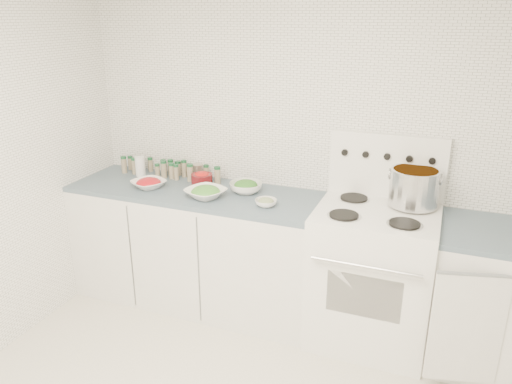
# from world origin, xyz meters

# --- Properties ---
(room_walls) EXTENTS (3.54, 3.04, 2.52)m
(room_walls) POSITION_xyz_m (0.00, 0.00, 1.56)
(room_walls) COLOR white
(room_walls) RESTS_ON ground
(counter_left) EXTENTS (1.85, 0.62, 0.90)m
(counter_left) POSITION_xyz_m (-0.82, 1.19, 0.45)
(counter_left) COLOR white
(counter_left) RESTS_ON ground
(stove) EXTENTS (0.76, 0.70, 1.36)m
(stove) POSITION_xyz_m (0.48, 1.19, 0.50)
(stove) COLOR white
(stove) RESTS_ON ground
(counter_right) EXTENTS (0.89, 0.73, 0.90)m
(counter_right) POSITION_xyz_m (1.30, 1.19, 0.45)
(counter_right) COLOR white
(counter_right) RESTS_ON ground
(stock_pot) EXTENTS (0.33, 0.31, 0.23)m
(stock_pot) POSITION_xyz_m (0.67, 1.33, 1.07)
(stock_pot) COLOR silver
(stock_pot) RESTS_ON stove
(bowl_tomato) EXTENTS (0.31, 0.31, 0.08)m
(bowl_tomato) POSITION_xyz_m (-1.16, 1.11, 0.93)
(bowl_tomato) COLOR white
(bowl_tomato) RESTS_ON counter_left
(bowl_snowpea) EXTENTS (0.34, 0.34, 0.09)m
(bowl_snowpea) POSITION_xyz_m (-0.68, 1.08, 0.94)
(bowl_snowpea) COLOR white
(bowl_snowpea) RESTS_ON counter_left
(bowl_broccoli) EXTENTS (0.30, 0.30, 0.09)m
(bowl_broccoli) POSITION_xyz_m (-0.46, 1.27, 0.94)
(bowl_broccoli) COLOR white
(bowl_broccoli) RESTS_ON counter_left
(bowl_zucchini) EXTENTS (0.19, 0.19, 0.06)m
(bowl_zucchini) POSITION_xyz_m (-0.23, 1.08, 0.93)
(bowl_zucchini) COLOR white
(bowl_zucchini) RESTS_ON counter_left
(bowl_pepper) EXTENTS (0.16, 0.16, 0.10)m
(bowl_pepper) POSITION_xyz_m (-0.83, 1.32, 0.95)
(bowl_pepper) COLOR #5E1014
(bowl_pepper) RESTS_ON counter_left
(salt_canister) EXTENTS (0.10, 0.10, 0.15)m
(salt_canister) POSITION_xyz_m (-1.37, 1.33, 0.98)
(salt_canister) COLOR white
(salt_canister) RESTS_ON counter_left
(tin_can) EXTENTS (0.09, 0.09, 0.11)m
(tin_can) POSITION_xyz_m (-0.93, 1.45, 0.95)
(tin_can) COLOR #A5998C
(tin_can) RESTS_ON counter_left
(spice_cluster) EXTENTS (0.86, 0.15, 0.14)m
(spice_cluster) POSITION_xyz_m (-1.16, 1.39, 0.96)
(spice_cluster) COLOR gray
(spice_cluster) RESTS_ON counter_left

